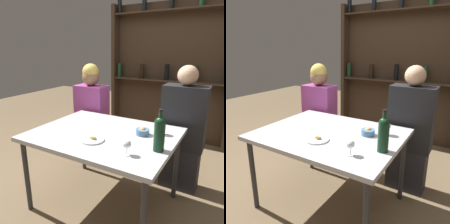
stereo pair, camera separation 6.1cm
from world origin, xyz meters
TOP-DOWN VIEW (x-y plane):
  - ground_plane at (0.00, 0.00)m, footprint 10.00×10.00m
  - dining_table at (0.00, 0.00)m, footprint 1.22×0.94m
  - wine_rack_wall at (-0.00, 1.87)m, footprint 1.85×0.21m
  - wine_bottle at (0.52, -0.10)m, footprint 0.08×0.08m
  - wine_glass_0 at (0.35, -0.27)m, footprint 0.06×0.06m
  - wine_glass_1 at (0.44, 0.21)m, footprint 0.07×0.07m
  - food_plate_0 at (0.01, -0.19)m, footprint 0.19×0.19m
  - snack_bowl at (0.31, 0.12)m, footprint 0.11×0.11m
  - seated_person_left at (-0.57, 0.63)m, footprint 0.39×0.22m
  - seated_person_right at (0.54, 0.63)m, footprint 0.42×0.22m

SIDE VIEW (x-z plane):
  - ground_plane at x=0.00m, z-range 0.00..0.00m
  - seated_person_right at x=0.54m, z-range -0.04..1.24m
  - seated_person_left at x=-0.57m, z-range -0.01..1.24m
  - dining_table at x=0.00m, z-range 0.30..1.02m
  - food_plate_0 at x=0.01m, z-range 0.71..0.75m
  - snack_bowl at x=0.31m, z-range 0.71..0.78m
  - wine_glass_0 at x=0.35m, z-range 0.74..0.85m
  - wine_glass_1 at x=0.44m, z-range 0.74..0.86m
  - wine_bottle at x=0.52m, z-range 0.71..1.01m
  - wine_rack_wall at x=0.00m, z-range 0.01..2.21m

